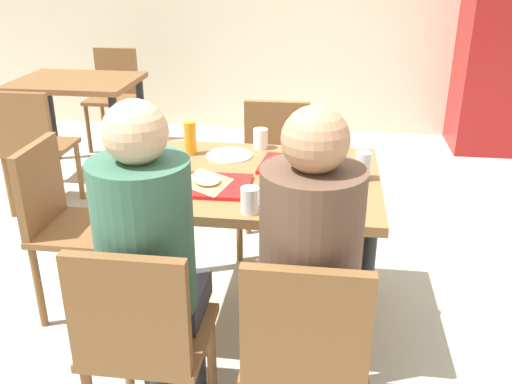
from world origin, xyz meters
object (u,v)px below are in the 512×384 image
(paper_plate_near_edge, at_px, (288,199))
(pizza_slice_b, at_px, (305,161))
(soda_can, at_px, (363,166))
(foil_bundle, at_px, (153,162))
(chair_left_end, at_px, (64,217))
(background_chair_far, at_px, (114,90))
(tray_red_far, at_px, (301,166))
(background_chair_near, at_px, (33,142))
(pizza_slice_a, at_px, (207,180))
(plastic_cup_b, at_px, (250,200))
(person_in_red, at_px, (149,249))
(plastic_cup_a, at_px, (261,139))
(condiment_bottle, at_px, (190,138))
(chair_far_side, at_px, (275,165))
(background_table, at_px, (78,96))
(chair_near_left, at_px, (142,336))
(paper_plate_center, at_px, (229,155))
(main_table, at_px, (256,198))
(tray_red_near, at_px, (206,185))
(person_in_brown_jacket, at_px, (310,260))
(chair_near_right, at_px, (305,351))
(drink_fridge, at_px, (506,40))

(paper_plate_near_edge, xyz_separation_m, pizza_slice_b, (0.05, 0.39, 0.02))
(soda_can, height_order, foil_bundle, soda_can)
(chair_left_end, distance_m, paper_plate_near_edge, 1.13)
(paper_plate_near_edge, xyz_separation_m, background_chair_far, (-1.76, 2.72, -0.26))
(tray_red_far, relative_size, background_chair_near, 0.42)
(paper_plate_near_edge, distance_m, pizza_slice_a, 0.37)
(paper_plate_near_edge, xyz_separation_m, plastic_cup_b, (-0.13, -0.13, 0.05))
(person_in_red, xyz_separation_m, plastic_cup_b, (0.29, 0.31, 0.06))
(plastic_cup_a, height_order, condiment_bottle, condiment_bottle)
(foil_bundle, distance_m, background_chair_far, 2.77)
(chair_far_side, bearing_deg, background_table, 149.74)
(chair_near_left, xyz_separation_m, plastic_cup_b, (0.29, 0.45, 0.31))
(chair_left_end, distance_m, person_in_red, 0.97)
(pizza_slice_a, bearing_deg, condiment_bottle, 113.14)
(paper_plate_center, height_order, soda_can, soda_can)
(main_table, height_order, pizza_slice_a, pizza_slice_a)
(tray_red_near, bearing_deg, background_table, 126.73)
(plastic_cup_a, distance_m, background_chair_near, 1.73)
(person_in_brown_jacket, height_order, pizza_slice_a, person_in_brown_jacket)
(tray_red_far, bearing_deg, person_in_red, -119.46)
(chair_near_right, relative_size, background_chair_far, 1.00)
(plastic_cup_b, distance_m, soda_can, 0.58)
(paper_plate_center, bearing_deg, chair_far_side, 74.51)
(chair_near_left, distance_m, person_in_brown_jacket, 0.60)
(chair_near_left, bearing_deg, background_table, 117.56)
(chair_near_left, xyz_separation_m, chair_near_right, (0.53, 0.00, 0.00))
(plastic_cup_a, relative_size, background_table, 0.11)
(paper_plate_near_edge, distance_m, soda_can, 0.39)
(main_table, relative_size, chair_far_side, 1.24)
(chair_near_left, relative_size, tray_red_near, 2.38)
(tray_red_near, height_order, drink_fridge, drink_fridge)
(chair_near_right, height_order, plastic_cup_b, plastic_cup_b)
(chair_near_right, xyz_separation_m, foil_bundle, (-0.72, 0.79, 0.31))
(background_chair_near, bearing_deg, chair_left_end, -55.90)
(chair_left_end, height_order, paper_plate_near_edge, chair_left_end)
(tray_red_near, xyz_separation_m, paper_plate_near_edge, (0.35, -0.09, -0.00))
(main_table, bearing_deg, background_chair_far, 122.86)
(chair_near_right, bearing_deg, plastic_cup_b, 118.15)
(pizza_slice_b, relative_size, plastic_cup_b, 1.91)
(tray_red_near, height_order, background_chair_near, background_chair_near)
(tray_red_far, bearing_deg, person_in_brown_jacket, -84.31)
(tray_red_near, bearing_deg, tray_red_far, 36.81)
(tray_red_far, relative_size, condiment_bottle, 2.25)
(chair_left_end, bearing_deg, pizza_slice_a, -10.23)
(chair_near_right, xyz_separation_m, plastic_cup_a, (-0.29, 1.18, 0.31))
(person_in_brown_jacket, distance_m, paper_plate_center, 1.00)
(plastic_cup_b, height_order, foil_bundle, same)
(chair_far_side, xyz_separation_m, plastic_cup_a, (-0.03, -0.45, 0.31))
(plastic_cup_a, bearing_deg, pizza_slice_b, -42.97)
(main_table, relative_size, foil_bundle, 10.66)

